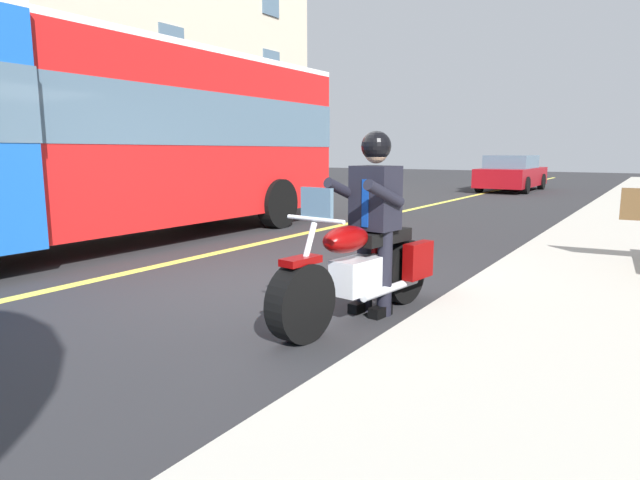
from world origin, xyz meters
TOP-DOWN VIEW (x-y plane):
  - ground_plane at (0.00, 0.00)m, footprint 80.00×80.00m
  - lane_center_stripe at (0.00, -2.00)m, footprint 60.00×0.16m
  - motorcycle_main at (0.44, 1.44)m, footprint 2.22×0.77m
  - rider_main at (0.26, 1.46)m, footprint 0.67×0.61m
  - bus_near at (-0.40, -4.10)m, footprint 11.05×2.70m
  - car_silver at (-17.40, -1.48)m, footprint 4.60×1.92m

SIDE VIEW (x-z plane):
  - ground_plane at x=0.00m, z-range 0.00..0.00m
  - lane_center_stripe at x=0.00m, z-range 0.00..0.01m
  - motorcycle_main at x=0.44m, z-range -0.18..1.08m
  - car_silver at x=-17.40m, z-range -0.01..1.39m
  - rider_main at x=0.26m, z-range 0.17..1.91m
  - bus_near at x=-0.40m, z-range 0.22..3.52m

